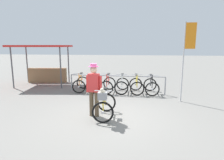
{
  "coord_description": "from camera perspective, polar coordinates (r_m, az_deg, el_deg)",
  "views": [
    {
      "loc": [
        0.85,
        -5.78,
        2.28
      ],
      "look_at": [
        -0.08,
        1.2,
        1.0
      ],
      "focal_mm": 30.56,
      "sensor_mm": 36.0,
      "label": 1
    }
  ],
  "objects": [
    {
      "name": "racked_bike_black",
      "position": [
        9.3,
        11.62,
        -1.79
      ],
      "size": [
        0.7,
        1.11,
        0.97
      ],
      "color": "black",
      "rests_on": "ground"
    },
    {
      "name": "bike_rack_rail",
      "position": [
        9.13,
        1.38,
        0.34
      ],
      "size": [
        4.61,
        0.19,
        0.88
      ],
      "color": "#99999E",
      "rests_on": "ground"
    },
    {
      "name": "racked_bike_red",
      "position": [
        9.44,
        -1.22,
        -1.4
      ],
      "size": [
        0.67,
        1.11,
        0.97
      ],
      "color": "black",
      "rests_on": "ground"
    },
    {
      "name": "market_stall",
      "position": [
        12.06,
        -19.59,
        5.49
      ],
      "size": [
        3.36,
        2.66,
        2.3
      ],
      "color": "#4C4C51",
      "rests_on": "ground"
    },
    {
      "name": "racked_bike_lime",
      "position": [
        9.59,
        -5.34,
        -1.26
      ],
      "size": [
        0.7,
        1.14,
        0.98
      ],
      "color": "black",
      "rests_on": "ground"
    },
    {
      "name": "racked_bike_orange",
      "position": [
        9.78,
        -9.31,
        -1.11
      ],
      "size": [
        0.76,
        1.14,
        0.97
      ],
      "color": "black",
      "rests_on": "ground"
    },
    {
      "name": "ground_plane",
      "position": [
        6.27,
        -0.75,
        -11.02
      ],
      "size": [
        80.0,
        80.0,
        0.0
      ],
      "primitive_type": "plane",
      "color": "slate"
    },
    {
      "name": "featured_bicycle",
      "position": [
        6.02,
        -2.35,
        -7.05
      ],
      "size": [
        0.72,
        1.22,
        1.09
      ],
      "color": "black",
      "rests_on": "ground"
    },
    {
      "name": "person_with_featured_bike",
      "position": [
        6.12,
        -5.44,
        -2.32
      ],
      "size": [
        0.52,
        0.32,
        1.72
      ],
      "color": "brown",
      "rests_on": "ground"
    },
    {
      "name": "racked_bike_white",
      "position": [
        9.34,
        3.01,
        -1.54
      ],
      "size": [
        0.68,
        1.12,
        0.98
      ],
      "color": "black",
      "rests_on": "ground"
    },
    {
      "name": "racked_bike_yellow",
      "position": [
        9.29,
        7.31,
        -1.67
      ],
      "size": [
        0.75,
        1.14,
        0.97
      ],
      "color": "black",
      "rests_on": "ground"
    },
    {
      "name": "banner_flag",
      "position": [
        8.13,
        21.67,
        9.23
      ],
      "size": [
        0.45,
        0.05,
        3.2
      ],
      "color": "#B2B2B7",
      "rests_on": "ground"
    }
  ]
}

